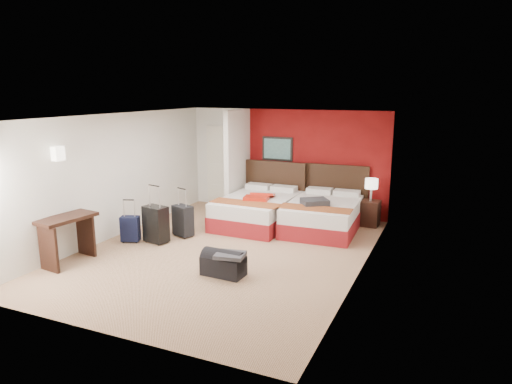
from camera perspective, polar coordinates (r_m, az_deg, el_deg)
The scene contains 17 objects.
ground at distance 8.71m, azimuth -3.79°, elevation -7.33°, with size 6.50×6.50×0.00m, color tan.
room_walls at distance 10.26m, azimuth -7.23°, elevation 2.90°, with size 5.02×6.52×2.50m.
red_accent_panel at distance 11.06m, azimuth 7.33°, elevation 3.56°, with size 3.50×0.04×2.50m, color maroon.
partition_wall at distance 11.11m, azimuth -2.29°, elevation 3.69°, with size 0.12×1.20×2.50m, color silver.
entry_door at distance 12.00m, azimuth -4.28°, elevation 3.24°, with size 0.82×0.06×2.05m, color silver.
bed_left at distance 10.28m, azimuth 0.15°, elevation -2.36°, with size 1.46×2.09×0.63m, color silver.
bed_right at distance 9.99m, azimuth 8.25°, elevation -2.97°, with size 1.44×2.05×0.62m, color silver.
red_suitcase_open at distance 10.07m, azimuth 0.44°, elevation -0.58°, with size 0.51×0.71×0.09m, color red.
jacket_bundle at distance 9.64m, azimuth 7.27°, elevation -1.23°, with size 0.52×0.42×0.13m, color #333337.
nightstand at distance 10.53m, azimuth 13.89°, elevation -2.56°, with size 0.40×0.40×0.56m, color black.
table_lamp at distance 10.41m, azimuth 14.05°, elevation 0.26°, with size 0.28×0.28×0.50m, color white.
suitcase_black at distance 9.28m, azimuth -12.27°, elevation -4.05°, with size 0.47×0.29×0.71m, color black.
suitcase_charcoal at distance 9.59m, azimuth -9.01°, elevation -3.66°, with size 0.42×0.26×0.62m, color black.
suitcase_navy at distance 9.47m, azimuth -15.26°, elevation -4.55°, with size 0.35×0.22×0.49m, color black.
duffel_bag at distance 7.60m, azimuth -4.05°, elevation -8.96°, with size 0.69×0.37×0.35m, color black.
jacket_draped at distance 7.42m, azimuth -3.22°, elevation -7.79°, with size 0.46×0.38×0.06m, color #3B3B40.
desk at distance 8.66m, azimuth -22.22°, elevation -5.48°, with size 0.50×1.00×0.83m, color black.
Camera 1 is at (3.80, -7.26, 2.95)m, focal length 32.37 mm.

